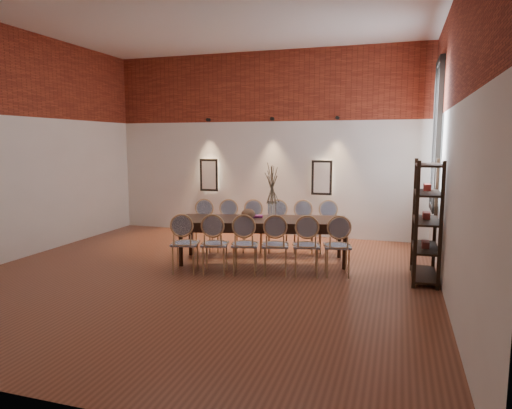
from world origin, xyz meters
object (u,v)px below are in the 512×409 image
(chair_far_d, at_px, (278,227))
(chair_far_e, at_px, (303,228))
(chair_far_c, at_px, (253,227))
(bowl, at_px, (248,214))
(dining_table, at_px, (263,240))
(chair_near_c, at_px, (245,244))
(chair_near_f, at_px, (337,246))
(chair_far_b, at_px, (228,227))
(chair_far_a, at_px, (203,226))
(shelving_rack, at_px, (426,221))
(chair_near_e, at_px, (306,245))
(vase, at_px, (272,210))
(chair_near_b, at_px, (215,244))
(chair_near_d, at_px, (276,245))
(chair_far_f, at_px, (329,228))
(chair_near_a, at_px, (185,243))
(book, at_px, (255,216))

(chair_far_d, xyz_separation_m, chair_far_e, (0.46, 0.11, 0.00))
(chair_far_c, height_order, bowl, chair_far_c)
(dining_table, xyz_separation_m, chair_near_c, (-0.06, -0.77, 0.09))
(chair_near_f, bearing_deg, chair_far_b, 142.16)
(chair_far_b, bearing_deg, chair_far_c, -180.00)
(chair_near_f, height_order, chair_far_a, same)
(chair_near_f, distance_m, shelving_rack, 1.36)
(chair_near_f, bearing_deg, chair_far_e, 107.84)
(chair_near_e, relative_size, chair_far_c, 1.00)
(chair_near_c, relative_size, vase, 3.13)
(chair_near_b, height_order, chair_far_a, same)
(chair_near_c, height_order, chair_near_d, same)
(chair_far_c, bearing_deg, chair_far_f, 180.00)
(chair_far_f, height_order, shelving_rack, shelving_rack)
(chair_near_c, distance_m, chair_far_b, 1.55)
(chair_near_b, height_order, chair_far_e, same)
(dining_table, relative_size, vase, 9.50)
(chair_near_d, relative_size, chair_far_c, 1.00)
(chair_near_c, relative_size, shelving_rack, 0.52)
(chair_near_a, bearing_deg, book, 41.60)
(dining_table, distance_m, chair_near_a, 1.40)
(chair_near_d, relative_size, chair_far_e, 1.00)
(chair_near_a, height_order, shelving_rack, shelving_rack)
(dining_table, distance_m, chair_far_a, 1.40)
(chair_far_b, relative_size, chair_far_c, 1.00)
(chair_far_b, height_order, chair_far_f, same)
(chair_far_a, bearing_deg, chair_far_b, -180.00)
(book, bearing_deg, chair_near_e, -33.86)
(chair_near_d, distance_m, chair_near_e, 0.48)
(chair_near_a, height_order, chair_far_f, same)
(chair_far_e, relative_size, book, 3.62)
(chair_far_a, bearing_deg, chair_near_f, 148.14)
(chair_near_a, height_order, chair_near_f, same)
(chair_near_e, distance_m, chair_far_e, 1.48)
(chair_near_b, xyz_separation_m, chair_far_f, (1.51, 1.87, 0.00))
(chair_far_d, distance_m, book, 0.73)
(dining_table, xyz_separation_m, chair_near_f, (1.33, -0.45, 0.09))
(dining_table, height_order, bowl, bowl)
(chair_near_e, distance_m, chair_far_b, 2.05)
(chair_near_e, distance_m, chair_near_f, 0.48)
(dining_table, height_order, chair_near_d, chair_near_d)
(chair_near_b, xyz_separation_m, bowl, (0.29, 0.78, 0.37))
(chair_near_e, relative_size, chair_far_a, 1.00)
(chair_near_b, distance_m, chair_near_f, 1.90)
(chair_far_f, bearing_deg, chair_far_d, 0.00)
(chair_near_d, xyz_separation_m, chair_near_f, (0.92, 0.22, 0.00))
(chair_near_d, bearing_deg, chair_near_b, 180.00)
(vase, bearing_deg, chair_far_f, 48.76)
(chair_near_b, relative_size, chair_far_a, 1.00)
(chair_far_d, bearing_deg, chair_near_c, 72.16)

